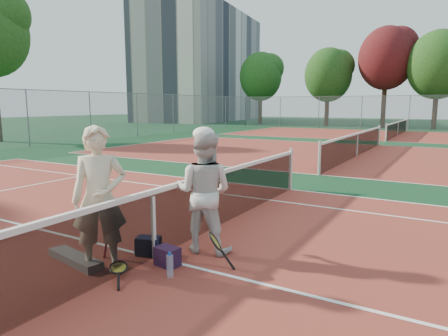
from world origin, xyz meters
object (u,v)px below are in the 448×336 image
at_px(player_a, 100,199).
at_px(player_b, 204,192).
at_px(racket_black_held, 215,251).
at_px(racket_spare, 119,270).
at_px(sports_bag_purple, 167,257).
at_px(racket_red, 109,239).
at_px(net_main, 153,224).
at_px(water_bottle, 170,266).
at_px(apartment_block, 202,67).
at_px(sports_bag_navy, 148,246).

distance_m(player_a, player_b, 1.52).
bearing_deg(racket_black_held, racket_spare, 10.42).
height_order(player_a, racket_spare, player_a).
bearing_deg(sports_bag_purple, racket_spare, -121.23).
xyz_separation_m(player_b, racket_red, (-1.00, -0.97, -0.62)).
xyz_separation_m(net_main, player_b, (0.47, 0.62, 0.40)).
bearing_deg(water_bottle, racket_red, 176.71).
bearing_deg(apartment_block, net_main, -57.53).
bearing_deg(player_a, net_main, 17.24).
xyz_separation_m(player_a, racket_red, (-0.18, 0.30, -0.68)).
relative_size(racket_black_held, sports_bag_purple, 1.57).
height_order(player_b, sports_bag_purple, player_b).
relative_size(player_a, racket_spare, 3.29).
bearing_deg(sports_bag_purple, racket_black_held, 18.74).
relative_size(net_main, apartment_block, 0.50).
height_order(net_main, sports_bag_navy, net_main).
relative_size(net_main, sports_bag_navy, 32.08).
relative_size(sports_bag_navy, water_bottle, 1.14).
relative_size(apartment_block, water_bottle, 73.33).
xyz_separation_m(racket_spare, sports_bag_navy, (-0.15, 0.77, 0.06)).
bearing_deg(water_bottle, racket_black_held, 53.23).
bearing_deg(racket_black_held, player_a, 0.46).
height_order(racket_spare, sports_bag_navy, sports_bag_navy).
bearing_deg(racket_black_held, sports_bag_purple, -9.62).
distance_m(racket_red, sports_bag_purple, 0.92).
distance_m(player_b, sports_bag_navy, 1.15).
xyz_separation_m(sports_bag_purple, water_bottle, (0.26, -0.29, 0.02)).
height_order(player_a, sports_bag_purple, player_a).
xyz_separation_m(net_main, sports_bag_purple, (0.35, -0.14, -0.38)).
distance_m(net_main, racket_red, 0.67).
distance_m(net_main, player_a, 0.88).
bearing_deg(net_main, racket_red, -146.16).
bearing_deg(racket_spare, player_b, -63.69).
bearing_deg(racket_black_held, player_b, -74.36).
bearing_deg(net_main, player_b, 52.73).
relative_size(player_b, racket_spare, 3.08).
distance_m(apartment_block, water_bottle, 53.35).
relative_size(net_main, racket_red, 18.54).
relative_size(racket_spare, sports_bag_purple, 1.81).
height_order(racket_red, sports_bag_purple, racket_red).
relative_size(net_main, player_b, 6.00).
bearing_deg(sports_bag_navy, net_main, -18.31).
relative_size(player_b, racket_red, 3.09).
xyz_separation_m(player_a, racket_spare, (0.35, -0.06, -0.90)).
relative_size(player_a, sports_bag_navy, 5.70).
bearing_deg(player_b, water_bottle, 86.77).
distance_m(player_a, racket_red, 0.76).
xyz_separation_m(racket_red, water_bottle, (1.15, -0.07, -0.15)).
bearing_deg(player_a, sports_bag_purple, -8.13).
distance_m(net_main, apartment_block, 52.62).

